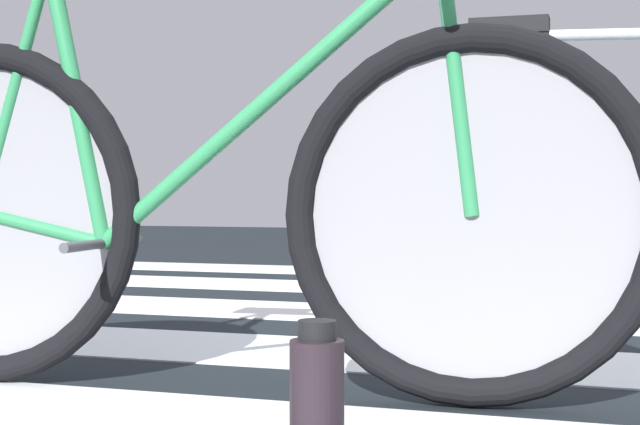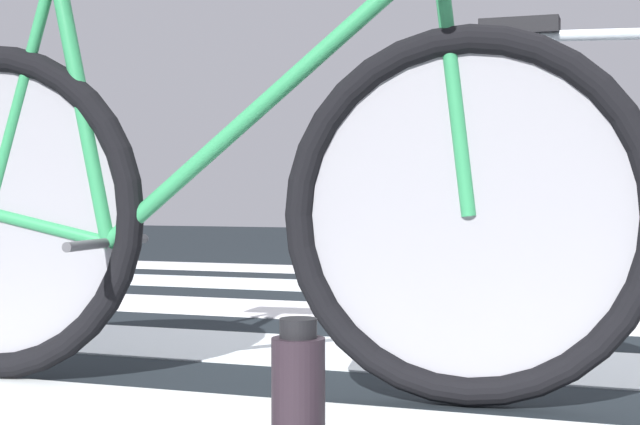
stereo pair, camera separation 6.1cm
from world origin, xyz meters
name	(u,v)px [view 1 (the left image)]	position (x,y,z in m)	size (l,w,h in m)	color
ground	(593,345)	(0.00, 0.00, 0.01)	(18.00, 14.00, 0.02)	black
crosswalk_markings	(577,341)	(-0.04, -0.02, 0.02)	(5.41, 4.24, 0.00)	silver
bicycle_1_of_3	(209,201)	(-0.71, -0.91, 0.41)	(1.73, 0.52, 0.93)	black
bicycle_2_of_3	(626,197)	(0.09, 0.33, 0.41)	(1.74, 0.52, 0.93)	black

